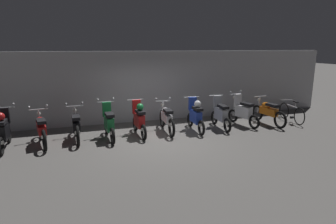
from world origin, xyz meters
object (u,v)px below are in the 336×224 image
(motorbike_slot_5, at_px, (167,118))
(motorbike_slot_6, at_px, (195,115))
(motorbike_slot_8, at_px, (243,112))
(motorbike_slot_3, at_px, (109,123))
(motorbike_slot_9, at_px, (268,112))
(motorbike_slot_0, at_px, (4,130))
(motorbike_slot_1, at_px, (41,129))
(motorbike_slot_2, at_px, (76,125))
(bicycle, at_px, (291,113))
(motorbike_slot_4, at_px, (139,119))
(motorbike_slot_7, at_px, (220,114))

(motorbike_slot_5, relative_size, motorbike_slot_6, 1.16)
(motorbike_slot_5, xyz_separation_m, motorbike_slot_8, (3.05, -0.08, 0.04))
(motorbike_slot_3, distance_m, motorbike_slot_9, 6.12)
(motorbike_slot_0, height_order, motorbike_slot_1, motorbike_slot_0)
(motorbike_slot_9, bearing_deg, motorbike_slot_2, 177.80)
(motorbike_slot_1, distance_m, motorbike_slot_8, 7.14)
(motorbike_slot_5, height_order, bicycle, motorbike_slot_5)
(motorbike_slot_3, height_order, motorbike_slot_4, motorbike_slot_3)
(motorbike_slot_4, xyz_separation_m, motorbike_slot_5, (1.02, 0.12, -0.07))
(motorbike_slot_3, relative_size, motorbike_slot_7, 1.00)
(motorbike_slot_0, xyz_separation_m, motorbike_slot_5, (5.10, 0.19, -0.08))
(motorbike_slot_0, height_order, bicycle, motorbike_slot_0)
(motorbike_slot_0, distance_m, motorbike_slot_2, 2.05)
(motorbike_slot_1, bearing_deg, motorbike_slot_2, 8.73)
(motorbike_slot_0, relative_size, motorbike_slot_8, 1.01)
(motorbike_slot_7, bearing_deg, motorbike_slot_2, 177.79)
(motorbike_slot_7, relative_size, motorbike_slot_8, 1.01)
(motorbike_slot_2, relative_size, bicycle, 1.14)
(motorbike_slot_7, distance_m, motorbike_slot_9, 2.04)
(motorbike_slot_9, relative_size, bicycle, 1.14)
(motorbike_slot_2, bearing_deg, motorbike_slot_8, -0.96)
(motorbike_slot_5, distance_m, motorbike_slot_8, 3.05)
(motorbike_slot_6, bearing_deg, motorbike_slot_7, 2.33)
(motorbike_slot_2, height_order, motorbike_slot_8, motorbike_slot_8)
(motorbike_slot_1, height_order, bicycle, motorbike_slot_1)
(motorbike_slot_0, height_order, motorbike_slot_7, motorbike_slot_0)
(motorbike_slot_3, height_order, motorbike_slot_6, motorbike_slot_3)
(motorbike_slot_2, bearing_deg, motorbike_slot_4, -4.05)
(motorbike_slot_5, bearing_deg, motorbike_slot_8, -1.48)
(motorbike_slot_4, height_order, bicycle, motorbike_slot_4)
(motorbike_slot_3, distance_m, motorbike_slot_8, 5.10)
(motorbike_slot_1, height_order, motorbike_slot_2, same)
(motorbike_slot_3, relative_size, motorbike_slot_6, 1.00)
(motorbike_slot_4, xyz_separation_m, bicycle, (6.25, -0.11, -0.20))
(motorbike_slot_3, bearing_deg, motorbike_slot_9, -0.59)
(motorbike_slot_9, bearing_deg, motorbike_slot_1, 179.18)
(bicycle, bearing_deg, motorbike_slot_6, 179.80)
(motorbike_slot_2, height_order, motorbike_slot_6, motorbike_slot_6)
(motorbike_slot_1, distance_m, motorbike_slot_5, 4.09)
(motorbike_slot_2, relative_size, motorbike_slot_7, 1.16)
(motorbike_slot_9, bearing_deg, motorbike_slot_8, 170.48)
(motorbike_slot_2, relative_size, motorbike_slot_3, 1.16)
(motorbike_slot_6, xyz_separation_m, bicycle, (4.20, -0.01, -0.20))
(motorbike_slot_6, bearing_deg, motorbike_slot_4, 177.36)
(motorbike_slot_2, bearing_deg, motorbike_slot_3, -11.72)
(motorbike_slot_0, bearing_deg, motorbike_slot_1, 3.17)
(motorbike_slot_2, bearing_deg, motorbike_slot_0, -174.03)
(motorbike_slot_0, xyz_separation_m, motorbike_slot_6, (6.12, -0.02, -0.00))
(motorbike_slot_6, height_order, motorbike_slot_8, motorbike_slot_8)
(motorbike_slot_5, bearing_deg, motorbike_slot_9, -3.52)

